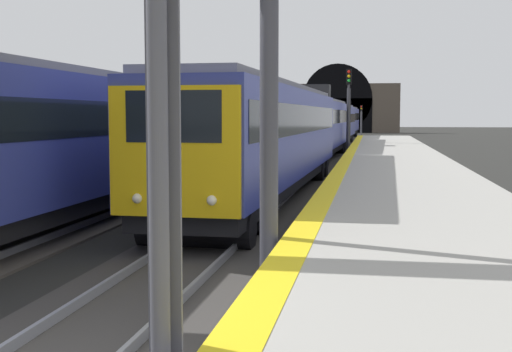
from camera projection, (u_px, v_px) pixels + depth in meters
name	position (u px, v px, depth m)	size (l,w,h in m)	color
platform_right_edge_strip	(256.00, 308.00, 6.48)	(112.00, 0.50, 0.01)	yellow
train_main_approaching	(327.00, 123.00, 52.75)	(81.29, 3.27, 4.79)	navy
train_adjacent_platform	(207.00, 127.00, 32.58)	(55.25, 2.88, 4.93)	navy
railway_signal_near	(158.00, 91.00, 5.23)	(0.39, 0.38, 5.06)	#4C4C54
railway_signal_mid	(349.00, 105.00, 46.10)	(0.39, 0.38, 6.00)	#38383D
railway_signal_far	(361.00, 117.00, 97.46)	(0.39, 0.38, 4.29)	#4C4C54
tunnel_portal	(338.00, 108.00, 110.46)	(2.13, 20.00, 11.20)	#51473D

